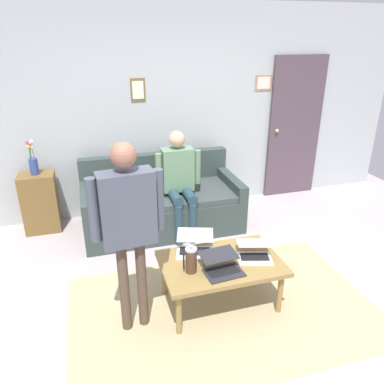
# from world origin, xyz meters

# --- Properties ---
(ground_plane) EXTENTS (7.68, 7.68, 0.00)m
(ground_plane) POSITION_xyz_m (0.00, 0.00, 0.00)
(ground_plane) COLOR #ADA0A1
(area_rug) EXTENTS (2.72, 1.69, 0.01)m
(area_rug) POSITION_xyz_m (-0.06, 0.13, 0.00)
(area_rug) COLOR tan
(area_rug) RESTS_ON ground_plane
(back_wall) EXTENTS (7.04, 0.11, 2.70)m
(back_wall) POSITION_xyz_m (-0.00, -2.20, 1.35)
(back_wall) COLOR #ACB5B4
(back_wall) RESTS_ON ground_plane
(interior_door) EXTENTS (0.82, 0.09, 2.05)m
(interior_door) POSITION_xyz_m (-2.00, -2.11, 1.02)
(interior_door) COLOR #4F4048
(interior_door) RESTS_ON ground_plane
(couch) EXTENTS (1.94, 0.93, 0.88)m
(couch) POSITION_xyz_m (0.14, -1.59, 0.30)
(couch) COLOR #303E3A
(couch) RESTS_ON ground_plane
(coffee_table) EXTENTS (1.07, 0.69, 0.45)m
(coffee_table) POSITION_xyz_m (-0.06, 0.03, 0.40)
(coffee_table) COLOR olive
(coffee_table) RESTS_ON ground_plane
(laptop_left) EXTENTS (0.37, 0.37, 0.13)m
(laptop_left) POSITION_xyz_m (-0.38, 0.05, 0.49)
(laptop_left) COLOR silver
(laptop_left) RESTS_ON coffee_table
(laptop_center) EXTENTS (0.43, 0.44, 0.14)m
(laptop_center) POSITION_xyz_m (0.11, -0.20, 0.49)
(laptop_center) COLOR silver
(laptop_center) RESTS_ON coffee_table
(laptop_right) EXTENTS (0.35, 0.35, 0.13)m
(laptop_right) POSITION_xyz_m (-0.02, 0.16, 0.49)
(laptop_right) COLOR #28282D
(laptop_right) RESTS_ON coffee_table
(french_press) EXTENTS (0.12, 0.10, 0.26)m
(french_press) POSITION_xyz_m (0.23, 0.10, 0.56)
(french_press) COLOR #4C3323
(french_press) RESTS_ON coffee_table
(side_shelf) EXTENTS (0.42, 0.32, 0.75)m
(side_shelf) POSITION_xyz_m (1.60, -1.92, 0.38)
(side_shelf) COLOR brown
(side_shelf) RESTS_ON ground_plane
(flower_vase) EXTENTS (0.10, 0.10, 0.43)m
(flower_vase) POSITION_xyz_m (1.60, -1.92, 0.90)
(flower_vase) COLOR #324581
(flower_vase) RESTS_ON side_shelf
(person_standing) EXTENTS (0.58, 0.22, 1.62)m
(person_standing) POSITION_xyz_m (0.73, 0.11, 1.04)
(person_standing) COLOR brown
(person_standing) RESTS_ON ground_plane
(person_seated) EXTENTS (0.55, 0.51, 1.28)m
(person_seated) POSITION_xyz_m (-0.04, -1.36, 0.73)
(person_seated) COLOR #243E49
(person_seated) RESTS_ON ground_plane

